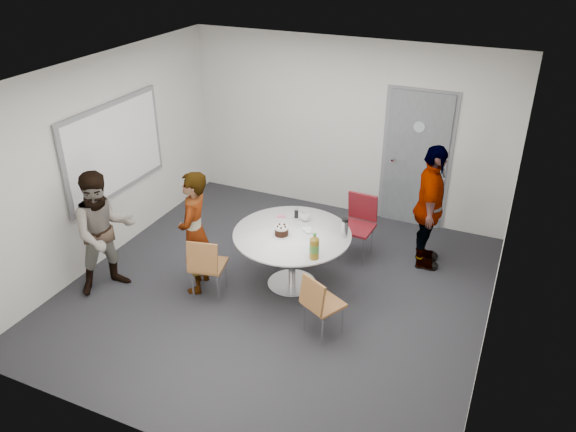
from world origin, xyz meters
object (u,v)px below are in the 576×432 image
at_px(door, 416,160).
at_px(chair_near_right, 319,301).
at_px(whiteboard, 115,149).
at_px(person_left, 104,232).
at_px(person_right, 429,208).
at_px(chair_near_left, 206,263).
at_px(person_main, 195,233).
at_px(chair_far, 359,220).
at_px(table, 294,241).

bearing_deg(door, chair_near_right, -95.86).
distance_m(door, whiteboard, 4.25).
height_order(whiteboard, person_left, whiteboard).
bearing_deg(chair_near_right, person_right, 96.34).
bearing_deg(whiteboard, chair_near_left, -21.18).
distance_m(whiteboard, person_left, 1.28).
distance_m(person_main, person_right, 3.01).
relative_size(door, whiteboard, 1.12).
relative_size(door, person_right, 1.24).
height_order(chair_near_right, person_main, person_main).
xyz_separation_m(chair_near_right, person_main, (-1.73, 0.26, 0.32)).
relative_size(chair_near_right, person_main, 0.49).
height_order(whiteboard, chair_far, whiteboard).
xyz_separation_m(person_left, person_right, (3.49, 2.14, 0.06)).
height_order(table, chair_near_left, table).
bearing_deg(table, whiteboard, 179.79).
bearing_deg(person_left, chair_far, -18.19).
distance_m(door, table, 2.51).
bearing_deg(table, chair_far, 64.24).
bearing_deg(whiteboard, person_main, -19.12).
bearing_deg(whiteboard, door, 32.66).
distance_m(chair_near_right, person_main, 1.78).
bearing_deg(door, person_right, -68.19).
distance_m(whiteboard, chair_far, 3.41).
bearing_deg(chair_far, person_left, 41.02).
bearing_deg(chair_near_right, door, 111.56).
height_order(door, person_main, door).
distance_m(chair_near_right, chair_far, 1.84).
bearing_deg(chair_near_right, chair_far, 121.46).
bearing_deg(table, chair_near_right, -50.78).
height_order(person_main, person_right, person_right).
relative_size(table, chair_near_right, 1.86).
relative_size(chair_near_left, chair_far, 0.93).
relative_size(chair_far, person_right, 0.53).
xyz_separation_m(whiteboard, person_left, (0.51, -0.97, -0.66)).
bearing_deg(person_right, chair_far, 87.06).
height_order(chair_near_left, chair_near_right, chair_near_left).
distance_m(door, person_main, 3.48).
xyz_separation_m(chair_near_left, person_right, (2.26, 1.85, 0.35)).
height_order(door, chair_near_right, door).
bearing_deg(door, person_main, -126.04).
height_order(table, person_main, person_main).
height_order(table, person_left, person_left).
distance_m(person_main, person_left, 1.10).
relative_size(chair_near_left, person_left, 0.52).
bearing_deg(chair_near_left, person_main, 134.23).
distance_m(whiteboard, person_right, 4.21).
bearing_deg(person_left, person_right, -24.31).
height_order(table, chair_far, table).
bearing_deg(whiteboard, chair_near_right, -13.69).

